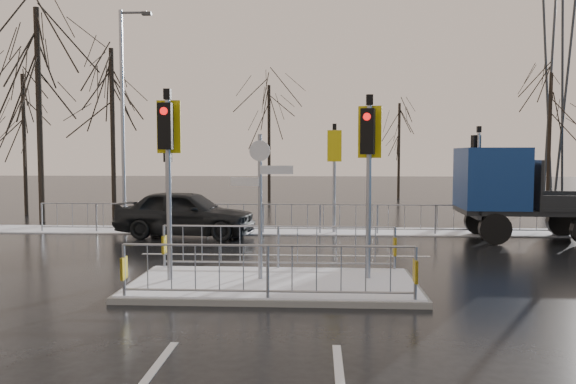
{
  "coord_description": "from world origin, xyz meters",
  "views": [
    {
      "loc": [
        0.92,
        -11.56,
        2.8
      ],
      "look_at": [
        0.13,
        3.21,
        1.8
      ],
      "focal_mm": 35.0,
      "sensor_mm": 36.0,
      "label": 1
    }
  ],
  "objects_px": {
    "traffic_island": "(273,269)",
    "flatbed_truck": "(520,191)",
    "street_lamp_left": "(124,109)",
    "car_far_lane": "(186,213)"
  },
  "relations": [
    {
      "from": "car_far_lane",
      "to": "street_lamp_left",
      "type": "bearing_deg",
      "value": 58.28
    },
    {
      "from": "car_far_lane",
      "to": "street_lamp_left",
      "type": "relative_size",
      "value": 0.57
    },
    {
      "from": "car_far_lane",
      "to": "flatbed_truck",
      "type": "bearing_deg",
      "value": -82.85
    },
    {
      "from": "car_far_lane",
      "to": "flatbed_truck",
      "type": "relative_size",
      "value": 0.72
    },
    {
      "from": "street_lamp_left",
      "to": "traffic_island",
      "type": "bearing_deg",
      "value": -55.93
    },
    {
      "from": "traffic_island",
      "to": "street_lamp_left",
      "type": "relative_size",
      "value": 0.73
    },
    {
      "from": "traffic_island",
      "to": "flatbed_truck",
      "type": "relative_size",
      "value": 0.91
    },
    {
      "from": "flatbed_truck",
      "to": "street_lamp_left",
      "type": "relative_size",
      "value": 0.8
    },
    {
      "from": "flatbed_truck",
      "to": "traffic_island",
      "type": "bearing_deg",
      "value": -136.98
    },
    {
      "from": "flatbed_truck",
      "to": "car_far_lane",
      "type": "bearing_deg",
      "value": 179.39
    }
  ]
}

